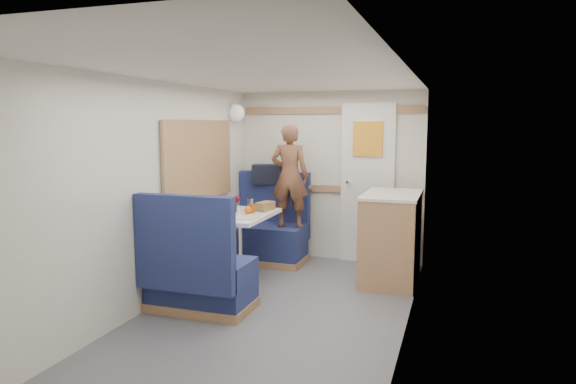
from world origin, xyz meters
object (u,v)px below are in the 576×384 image
(tumbler_mid, at_px, (250,203))
(bread_loaf, at_px, (265,206))
(bench_far, at_px, (268,236))
(person, at_px, (290,176))
(bench_near, at_px, (198,278))
(tumbler_left, at_px, (212,209))
(galley_counter, at_px, (391,237))
(pepper_grinder, at_px, (235,207))
(dinette_table, at_px, (238,228))
(duffel_bag, at_px, (273,174))
(orange_fruit, at_px, (248,210))
(cheese_block, at_px, (227,214))
(beer_glass, at_px, (252,209))
(tray, at_px, (247,216))
(dome_light, at_px, (236,113))
(wine_glass, at_px, (237,200))
(salt_grinder, at_px, (238,211))

(tumbler_mid, height_order, bread_loaf, tumbler_mid)
(bench_far, relative_size, person, 0.89)
(bench_near, bearing_deg, tumbler_left, 106.73)
(galley_counter, height_order, pepper_grinder, galley_counter)
(dinette_table, relative_size, duffel_bag, 1.91)
(person, xyz_separation_m, tumbler_left, (-0.50, -0.94, -0.26))
(galley_counter, bearing_deg, dinette_table, -159.46)
(galley_counter, height_order, duffel_bag, duffel_bag)
(orange_fruit, bearing_deg, cheese_block, -133.11)
(bread_loaf, bearing_deg, orange_fruit, -100.31)
(beer_glass, distance_m, bread_loaf, 0.26)
(tray, xyz_separation_m, pepper_grinder, (-0.24, 0.25, 0.04))
(tray, distance_m, bread_loaf, 0.42)
(galley_counter, relative_size, person, 0.78)
(dome_light, relative_size, beer_glass, 1.91)
(tumbler_mid, xyz_separation_m, beer_glass, (0.18, -0.38, 0.00))
(wine_glass, relative_size, tumbler_mid, 1.62)
(bench_far, xyz_separation_m, bench_near, (0.00, -1.73, 0.00))
(tray, bearing_deg, pepper_grinder, 133.64)
(dinette_table, bearing_deg, bench_near, -90.00)
(galley_counter, bearing_deg, duffel_bag, 159.25)
(bench_near, xyz_separation_m, salt_grinder, (0.04, 0.78, 0.46))
(cheese_block, bearing_deg, galley_counter, 27.63)
(tumbler_left, distance_m, beer_glass, 0.40)
(salt_grinder, xyz_separation_m, bread_loaf, (0.15, 0.34, 0.00))
(dinette_table, height_order, cheese_block, cheese_block)
(dinette_table, height_order, person, person)
(bench_near, height_order, wine_glass, bench_near)
(person, xyz_separation_m, cheese_block, (-0.31, -1.01, -0.28))
(wine_glass, bearing_deg, tray, -49.27)
(wine_glass, bearing_deg, bench_far, 85.78)
(galley_counter, distance_m, tumbler_left, 1.85)
(bench_far, bearing_deg, orange_fruit, -81.71)
(tray, height_order, tumbler_mid, tumbler_mid)
(person, xyz_separation_m, orange_fruit, (-0.16, -0.85, -0.26))
(dinette_table, bearing_deg, beer_glass, -0.50)
(bench_far, relative_size, tumbler_mid, 10.13)
(tray, distance_m, cheese_block, 0.20)
(orange_fruit, height_order, wine_glass, wine_glass)
(bench_near, distance_m, wine_glass, 1.11)
(galley_counter, distance_m, pepper_grinder, 1.64)
(orange_fruit, xyz_separation_m, cheese_block, (-0.15, -0.16, -0.02))
(beer_glass, bearing_deg, orange_fruit, -106.80)
(orange_fruit, bearing_deg, pepper_grinder, 143.42)
(tray, height_order, beer_glass, beer_glass)
(bench_near, relative_size, person, 0.89)
(dinette_table, bearing_deg, person, 69.54)
(cheese_block, bearing_deg, tumbler_left, 161.05)
(dinette_table, distance_m, tray, 0.28)
(duffel_bag, height_order, wine_glass, duffel_bag)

